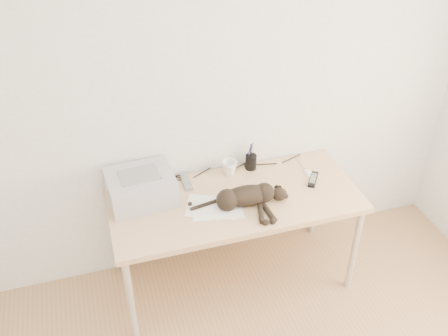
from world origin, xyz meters
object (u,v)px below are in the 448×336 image
object	(u,v)px
pen_cup	(251,162)
mouse	(309,172)
cat	(245,197)
mug	(230,168)
printer	(141,187)
desk	(231,206)

from	to	relation	value
pen_cup	mouse	world-z (taller)	pen_cup
cat	mug	xyz separation A→B (m)	(0.01, 0.35, -0.01)
printer	cat	world-z (taller)	printer
desk	mouse	xyz separation A→B (m)	(0.56, 0.02, 0.15)
cat	mouse	world-z (taller)	cat
mug	pen_cup	xyz separation A→B (m)	(0.16, 0.02, 0.01)
mouse	cat	bearing A→B (deg)	-163.15
desk	mug	size ratio (longest dim) A/B	15.07
printer	mug	bearing A→B (deg)	8.87
mug	desk	bearing A→B (deg)	-104.18
cat	mouse	bearing A→B (deg)	23.74
cat	pen_cup	bearing A→B (deg)	68.89
mug	printer	bearing A→B (deg)	-171.13
printer	mouse	world-z (taller)	printer
desk	cat	world-z (taller)	cat
printer	pen_cup	distance (m)	0.78
cat	pen_cup	xyz separation A→B (m)	(0.17, 0.37, -0.01)
mug	mouse	size ratio (longest dim) A/B	1.04
cat	mug	bearing A→B (deg)	91.94
printer	mouse	bearing A→B (deg)	-3.13
desk	mouse	bearing A→B (deg)	1.84
desk	mouse	world-z (taller)	mouse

